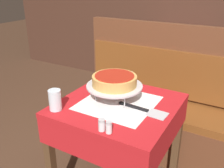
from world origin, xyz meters
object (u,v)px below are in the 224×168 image
Objects in this scene: water_glass_near at (55,100)px; pepper_shaker at (109,127)px; pizza_server at (144,110)px; salt_shaker at (102,125)px; deep_dish_pizza at (114,80)px; dining_table_rear at (171,56)px; dining_table_front at (118,119)px; napkin_holder at (125,77)px; booth_bench at (157,113)px; condiment_caddy at (180,44)px; pizza_pan_stand at (114,87)px.

water_glass_near reaches higher than pepper_shaker.
pizza_server is 0.31m from salt_shaker.
dining_table_rear is at bearing 93.39° from deep_dish_pizza.
dining_table_front is 0.36m from napkin_holder.
booth_bench is 5.41× the size of deep_dish_pizza.
dining_table_front is at bearing -22.33° from deep_dish_pizza.
dining_table_front is at bearing 103.30° from salt_shaker.
pizza_server is at bearing -47.42° from napkin_holder.
napkin_holder is (-0.18, 0.61, 0.01)m from salt_shaker.
condiment_caddy reaches higher than pizza_server.
pizza_server is at bearing 70.05° from salt_shaker.
booth_bench is at bearing 69.27° from napkin_holder.
dining_table_front is at bearing 110.35° from pepper_shaker.
dining_table_rear is 5.91× the size of water_glass_near.
pepper_shaker is (0.39, -0.05, -0.03)m from water_glass_near.
dining_table_front is at bearing -85.28° from dining_table_rear.
condiment_caddy is at bearing 87.24° from napkin_holder.
deep_dish_pizza reaches higher than pepper_shaker.
salt_shaker is (0.11, -0.32, -0.10)m from deep_dish_pizza.
dining_table_rear is at bearing 93.39° from pizza_pan_stand.
salt_shaker reaches higher than pepper_shaker.
water_glass_near is 1.91× the size of salt_shaker.
condiment_caddy reaches higher than dining_table_rear.
deep_dish_pizza is 0.37m from pepper_shaker.
dining_table_rear is 1.54m from pizza_server.
napkin_holder is at bearing 73.83° from water_glass_near.
deep_dish_pizza is at bearing 108.60° from salt_shaker.
dining_table_front is 0.26m from deep_dish_pizza.
napkin_holder reaches higher than pepper_shaker.
dining_table_rear is 2.67× the size of deep_dish_pizza.
deep_dish_pizza is 0.25m from pizza_server.
pizza_pan_stand is 1.13× the size of pizza_server.
napkin_holder is 0.67× the size of condiment_caddy.
booth_bench is 0.97m from condiment_caddy.
water_glass_near is at bearing -151.99° from pizza_server.
pepper_shaker is (0.24, -1.79, 0.14)m from dining_table_rear.
booth_bench is at bearing 84.48° from deep_dish_pizza.
salt_shaker is at bearing -180.00° from pepper_shaker.
pizza_server is (0.30, -1.50, 0.11)m from dining_table_rear.
pizza_pan_stand is (-0.04, 0.01, 0.21)m from dining_table_front.
booth_bench is 22.88× the size of salt_shaker.
dining_table_front is at bearing -88.03° from condiment_caddy.
water_glass_near is at bearing 172.44° from pepper_shaker.
deep_dish_pizza is (0.00, -0.00, 0.04)m from pizza_pan_stand.
napkin_holder is at bearing 132.58° from pizza_server.
dining_table_rear is at bearing 101.34° from pizza_server.
condiment_caddy is at bearing 90.63° from pizza_pan_stand.
booth_bench reaches higher than dining_table_front.
salt_shaker is at bearing -73.11° from napkin_holder.
pizza_server is at bearing -8.11° from deep_dish_pizza.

